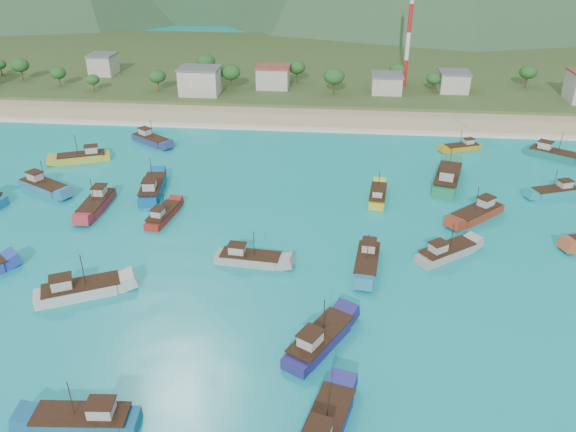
# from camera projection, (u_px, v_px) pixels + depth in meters

# --- Properties ---
(ground) EXTENTS (600.00, 600.00, 0.00)m
(ground) POSITION_uv_depth(u_px,v_px,m) (254.00, 294.00, 77.80)
(ground) COLOR #0D9697
(ground) RESTS_ON ground
(beach) EXTENTS (400.00, 18.00, 1.20)m
(beach) POSITION_uv_depth(u_px,v_px,m) (300.00, 118.00, 147.36)
(beach) COLOR beige
(beach) RESTS_ON ground
(land) EXTENTS (400.00, 110.00, 2.40)m
(land) POSITION_uv_depth(u_px,v_px,m) (313.00, 65.00, 201.07)
(land) COLOR #385123
(land) RESTS_ON ground
(surf_line) EXTENTS (400.00, 2.50, 0.08)m
(surf_line) POSITION_uv_depth(u_px,v_px,m) (297.00, 130.00, 138.99)
(surf_line) COLOR white
(surf_line) RESTS_ON ground
(village) EXTENTS (220.35, 28.42, 7.79)m
(village) POSITION_uv_depth(u_px,v_px,m) (324.00, 80.00, 163.38)
(village) COLOR beige
(village) RESTS_ON ground
(vegetation) EXTENTS (274.91, 26.13, 8.61)m
(vegetation) POSITION_uv_depth(u_px,v_px,m) (291.00, 76.00, 166.34)
(vegetation) COLOR #235623
(vegetation) RESTS_ON ground
(radio_tower) EXTENTS (1.20, 1.20, 47.23)m
(radio_tower) POSITION_uv_depth(u_px,v_px,m) (412.00, 4.00, 158.60)
(radio_tower) COLOR red
(radio_tower) RESTS_ON ground
(boat_0) EXTENTS (4.10, 9.71, 5.56)m
(boat_0) POSITION_uv_depth(u_px,v_px,m) (163.00, 215.00, 97.28)
(boat_0) COLOR maroon
(boat_0) RESTS_ON ground
(boat_2) EXTENTS (11.21, 9.07, 6.66)m
(boat_2) POSITION_uv_depth(u_px,v_px,m) (553.00, 155.00, 122.01)
(boat_2) COLOR #186B63
(boat_2) RESTS_ON ground
(boat_3) EXTENTS (11.35, 7.17, 6.47)m
(boat_3) POSITION_uv_depth(u_px,v_px,m) (83.00, 158.00, 120.56)
(boat_3) COLOR gold
(boat_3) RESTS_ON ground
(boat_7) EXTENTS (10.39, 10.07, 6.60)m
(boat_7) POSITION_uv_depth(u_px,v_px,m) (477.00, 214.00, 97.47)
(boat_7) COLOR #97331D
(boat_7) RESTS_ON ground
(boat_9) EXTENTS (3.59, 11.27, 6.61)m
(boat_9) POSITION_uv_depth(u_px,v_px,m) (97.00, 204.00, 100.80)
(boat_9) COLOR #BC2A36
(boat_9) RESTS_ON ground
(boat_11) EXTENTS (10.46, 8.63, 6.25)m
(boat_11) POSITION_uv_depth(u_px,v_px,m) (151.00, 140.00, 130.49)
(boat_11) COLOR navy
(boat_11) RESTS_ON ground
(boat_12) EXTENTS (6.35, 12.12, 6.87)m
(boat_12) POSITION_uv_depth(u_px,v_px,m) (324.00, 430.00, 55.96)
(boat_12) COLOR navy
(boat_12) RESTS_ON ground
(boat_13) EXTENTS (11.81, 8.12, 6.79)m
(boat_13) POSITION_uv_depth(u_px,v_px,m) (80.00, 291.00, 77.13)
(boat_13) COLOR beige
(boat_13) RESTS_ON ground
(boat_14) EXTENTS (5.37, 12.50, 7.15)m
(boat_14) POSITION_uv_depth(u_px,v_px,m) (152.00, 189.00, 106.27)
(boat_14) COLOR #0D58A0
(boat_14) RESTS_ON ground
(boat_15) EXTENTS (10.12, 8.69, 6.13)m
(boat_15) POSITION_uv_depth(u_px,v_px,m) (446.00, 253.00, 86.13)
(boat_15) COLOR #A59C94
(boat_15) RESTS_ON ground
(boat_19) EXTENTS (11.48, 8.26, 6.65)m
(boat_19) POSITION_uv_depth(u_px,v_px,m) (43.00, 187.00, 107.37)
(boat_19) COLOR teal
(boat_19) RESTS_ON ground
(boat_20) EXTENTS (4.30, 10.89, 6.27)m
(boat_20) POSITION_uv_depth(u_px,v_px,m) (367.00, 262.00, 83.83)
(boat_20) COLOR teal
(boat_20) RESTS_ON ground
(boat_21) EXTENTS (8.76, 5.50, 4.99)m
(boat_21) POSITION_uv_depth(u_px,v_px,m) (462.00, 148.00, 126.75)
(boat_21) COLOR #C08B14
(boat_21) RESTS_ON ground
(boat_24) EXTENTS (9.98, 5.98, 5.67)m
(boat_24) POSITION_uv_depth(u_px,v_px,m) (556.00, 192.00, 105.63)
(boat_24) COLOR teal
(boat_24) RESTS_ON ground
(boat_25) EXTENTS (11.03, 4.03, 6.39)m
(boat_25) POSITION_uv_depth(u_px,v_px,m) (84.00, 420.00, 57.18)
(boat_25) COLOR #17618D
(boat_25) RESTS_ON ground
(boat_27) EXTENTS (7.58, 14.59, 8.27)m
(boat_27) POSITION_uv_depth(u_px,v_px,m) (447.00, 179.00, 109.73)
(boat_27) COLOR #1D7E4D
(boat_27) RESTS_ON ground
(boat_28) EXTENTS (10.32, 3.85, 5.97)m
(boat_28) POSITION_uv_depth(u_px,v_px,m) (249.00, 259.00, 84.59)
(boat_28) COLOR #A6A097
(boat_28) RESTS_ON ground
(boat_29) EXTENTS (3.78, 9.72, 5.60)m
(boat_29) POSITION_uv_depth(u_px,v_px,m) (378.00, 196.00, 104.19)
(boat_29) COLOR gold
(boat_29) RESTS_ON ground
(boat_32) EXTENTS (8.57, 11.71, 6.80)m
(boat_32) POSITION_uv_depth(u_px,v_px,m) (319.00, 341.00, 67.90)
(boat_32) COLOR navy
(boat_32) RESTS_ON ground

